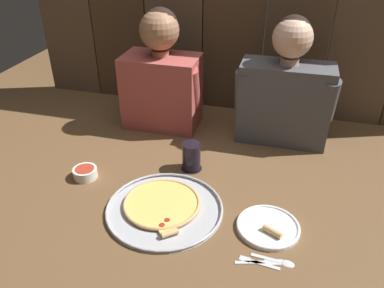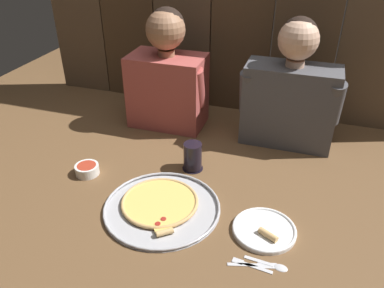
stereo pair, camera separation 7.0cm
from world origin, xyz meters
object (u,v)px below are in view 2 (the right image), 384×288
Objects in this scene: diner_right at (291,91)px; drinking_glass at (193,157)px; pizza_tray at (161,206)px; dipping_bowl at (87,169)px; dinner_plate at (264,230)px; diner_left at (167,75)px.

drinking_glass is at bearing -134.01° from diner_right.
diner_right reaches higher than drinking_glass.
dipping_bowl reaches higher than pizza_tray.
drinking_glass reaches higher than dinner_plate.
dipping_bowl is 0.17× the size of diner_left.
drinking_glass is at bearing 140.86° from dinner_plate.
dinner_plate is 0.38× the size of diner_right.
diner_left is at bearing 73.22° from dipping_bowl.
dinner_plate is 0.92m from diner_left.
dinner_plate is 1.80× the size of drinking_glass.
dinner_plate reaches higher than pizza_tray.
diner_right is (0.38, 0.64, 0.25)m from pizza_tray.
diner_right is at bearing 45.99° from drinking_glass.
diner_left is (-0.22, 0.64, 0.25)m from pizza_tray.
dipping_bowl is at bearing -156.96° from drinking_glass.
diner_left reaches higher than drinking_glass.
diner_left reaches higher than dinner_plate.
drinking_glass is (0.03, 0.28, 0.05)m from pizza_tray.
dipping_bowl is at bearing -144.82° from diner_right.
diner_left is at bearing 124.66° from drinking_glass.
dipping_bowl is at bearing -106.78° from diner_left.
diner_left is at bearing 132.93° from dinner_plate.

